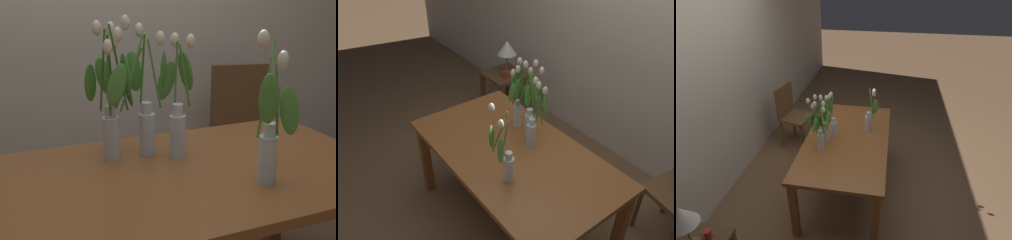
% 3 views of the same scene
% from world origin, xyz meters
% --- Properties ---
extents(ground_plane, '(18.00, 18.00, 0.00)m').
position_xyz_m(ground_plane, '(0.00, 0.00, 0.00)').
color(ground_plane, brown).
extents(room_wall_rear, '(9.00, 0.10, 2.70)m').
position_xyz_m(room_wall_rear, '(0.00, 1.46, 1.35)').
color(room_wall_rear, beige).
rests_on(room_wall_rear, ground).
extents(dining_table, '(1.60, 0.90, 0.74)m').
position_xyz_m(dining_table, '(0.00, 0.00, 0.65)').
color(dining_table, brown).
rests_on(dining_table, ground).
extents(tulip_vase_0, '(0.17, 0.15, 0.56)m').
position_xyz_m(tulip_vase_0, '(0.21, -0.23, 0.92)').
color(tulip_vase_0, silver).
rests_on(tulip_vase_0, dining_table).
extents(tulip_vase_1, '(0.21, 0.24, 0.59)m').
position_xyz_m(tulip_vase_1, '(-0.24, 0.24, 0.97)').
color(tulip_vase_1, silver).
rests_on(tulip_vase_1, dining_table).
extents(tulip_vase_2, '(0.18, 0.14, 0.51)m').
position_xyz_m(tulip_vase_2, '(0.03, 0.17, 0.92)').
color(tulip_vase_2, silver).
rests_on(tulip_vase_2, dining_table).
extents(tulip_vase_3, '(0.25, 0.22, 0.55)m').
position_xyz_m(tulip_vase_3, '(-0.11, 0.24, 0.97)').
color(tulip_vase_3, silver).
rests_on(tulip_vase_3, dining_table).
extents(side_table, '(0.44, 0.44, 0.55)m').
position_xyz_m(side_table, '(-1.39, 0.95, 0.43)').
color(side_table, brown).
rests_on(side_table, ground).
extents(table_lamp, '(0.22, 0.22, 0.40)m').
position_xyz_m(table_lamp, '(-1.37, 0.97, 0.86)').
color(table_lamp, olive).
rests_on(table_lamp, side_table).
extents(pillar_candle, '(0.06, 0.06, 0.07)m').
position_xyz_m(pillar_candle, '(-1.28, 0.89, 0.59)').
color(pillar_candle, '#B72D23').
rests_on(pillar_candle, side_table).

